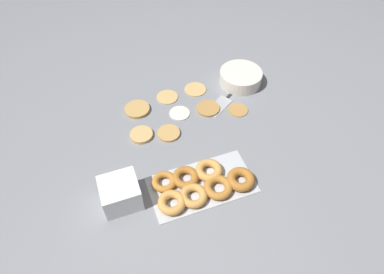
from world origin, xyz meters
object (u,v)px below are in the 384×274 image
Objects in this scene: pancake_1 at (137,109)px; container_stack at (120,193)px; pancake_3 at (208,108)px; pancake_7 at (195,89)px; pancake_2 at (180,113)px; pancake_6 at (167,97)px; spatula at (223,102)px; batter_bowl at (241,77)px; pancake_0 at (238,110)px; donut_tray at (201,184)px; pancake_4 at (141,135)px; pancake_5 at (169,133)px.

container_stack is at bearing -110.70° from pancake_1.
pancake_3 is 0.14m from pancake_7.
container_stack is at bearing -133.85° from pancake_2.
pancake_6 and pancake_7 have the same top height.
pancake_6 is at bearing 137.11° from pancake_3.
batter_bowl is at bearing -175.70° from spatula.
pancake_3 is (0.12, -0.02, 0.00)m from pancake_2.
pancake_3 reaches higher than spatula.
pancake_7 is at bearing 2.28° from pancake_6.
pancake_0 is 0.67× the size of container_stack.
pancake_2 is 0.23× the size of donut_tray.
pancake_4 is (-0.43, 0.00, 0.00)m from pancake_0.
batter_bowl is (0.09, 0.17, 0.03)m from pancake_0.
pancake_6 is at bearing 56.09° from container_stack.
pancake_7 is 0.78× the size of container_stack.
pancake_0 is at bearing 25.30° from container_stack.
pancake_4 is (-0.19, -0.07, 0.00)m from pancake_2.
donut_tray is (-0.03, -0.49, 0.01)m from pancake_6.
pancake_4 is 0.25m from pancake_6.
spatula is (0.28, 0.10, -0.00)m from pancake_5.
pancake_5 is 0.22m from pancake_6.
container_stack reaches higher than pancake_2.
pancake_3 is at bearing 9.31° from pancake_4.
pancake_0 is 0.79× the size of pancake_1.
pancake_0 is 0.44m from pancake_1.
pancake_1 is 1.23× the size of pancake_2.
pancake_3 is at bearing -18.70° from pancake_1.
pancake_5 is at bearing -158.74° from pancake_3.
pancake_3 is 0.55m from container_stack.
container_stack is at bearing -146.47° from batter_bowl.
pancake_4 is 0.34m from donut_tray.
pancake_4 is 0.11m from pancake_5.
pancake_5 reaches higher than pancake_6.
pancake_6 is 0.76× the size of container_stack.
pancake_1 is 0.29m from pancake_7.
batter_bowl is at bearing 25.22° from pancake_5.
pancake_4 is at bearing 113.87° from donut_tray.
pancake_0 is 0.43m from donut_tray.
pancake_2 is 0.38m from donut_tray.
spatula is (-0.04, 0.07, -0.00)m from pancake_0.
pancake_1 is 0.85× the size of container_stack.
container_stack is at bearing -135.42° from pancake_5.
pancake_0 is 0.92× the size of pancake_4.
pancake_4 reaches higher than pancake_2.
pancake_0 reaches higher than spatula.
pancake_5 is 0.25× the size of donut_tray.
batter_bowl is 0.16m from spatula.
pancake_4 is 0.31m from container_stack.
spatula is at bearing 56.52° from donut_tray.
pancake_3 is 1.01× the size of pancake_7.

